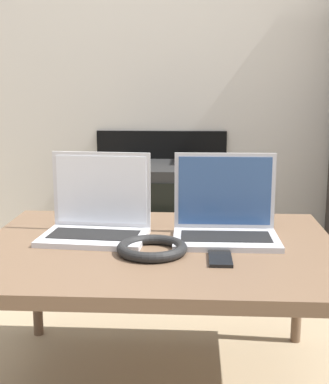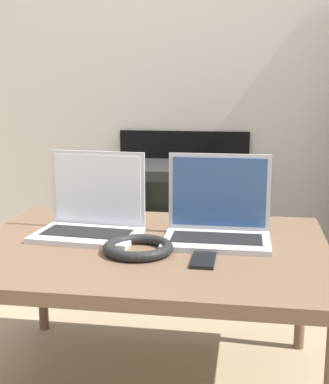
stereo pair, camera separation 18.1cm
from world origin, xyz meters
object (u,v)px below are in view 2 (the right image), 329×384
laptop_left (91,215)px  headphones (138,248)px  phone (203,260)px  tv (178,211)px  laptop_right (218,220)px

laptop_left → headphones: (0.18, -0.16, -0.05)m
phone → tv: (-0.26, 1.43, -0.22)m
headphones → tv: size_ratio=0.39×
phone → laptop_right: bearing=83.7°
headphones → phone: size_ratio=1.61×
laptop_right → tv: (-0.28, 1.22, -0.28)m
laptop_left → headphones: bearing=-36.9°
laptop_left → laptop_right: 0.39m
laptop_right → headphones: bearing=-143.1°
laptop_left → tv: 1.26m
headphones → tv: (-0.08, 1.38, -0.23)m
laptop_left → headphones: 0.24m
laptop_left → headphones: size_ratio=1.67×
tv → headphones: bearing=-86.9°
laptop_right → headphones: 0.26m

